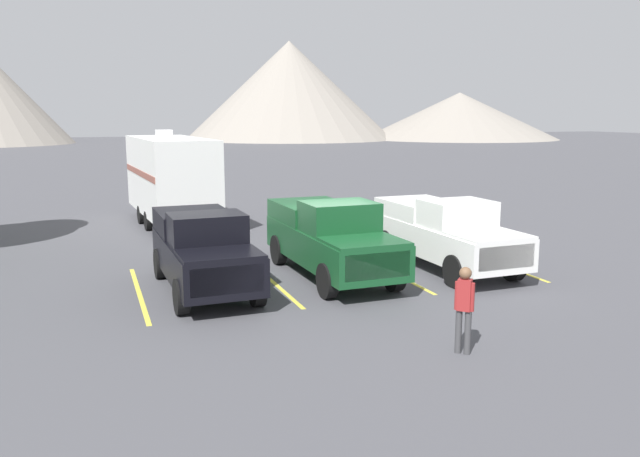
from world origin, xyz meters
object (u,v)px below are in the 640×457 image
pickup_truck_a (203,248)px  person_a (464,304)px  pickup_truck_c (444,231)px  camper_trailer_a (171,176)px  pickup_truck_b (330,236)px

pickup_truck_a → person_a: bearing=-58.2°
pickup_truck_a → pickup_truck_c: pickup_truck_a is taller
person_a → camper_trailer_a: bearing=101.4°
pickup_truck_a → pickup_truck_b: bearing=4.5°
pickup_truck_c → camper_trailer_a: (-6.69, 10.35, 0.95)m
pickup_truck_b → camper_trailer_a: 10.63m
pickup_truck_c → person_a: 7.14m
pickup_truck_a → camper_trailer_a: bearing=87.2°
pickup_truck_a → pickup_truck_c: bearing=0.5°
pickup_truck_b → pickup_truck_c: (3.56, -0.23, -0.04)m
pickup_truck_b → person_a: pickup_truck_b is taller
pickup_truck_c → person_a: (-3.32, -6.32, -0.11)m
pickup_truck_a → camper_trailer_a: camper_trailer_a is taller
pickup_truck_c → person_a: pickup_truck_c is taller
pickup_truck_b → camper_trailer_a: camper_trailer_a is taller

